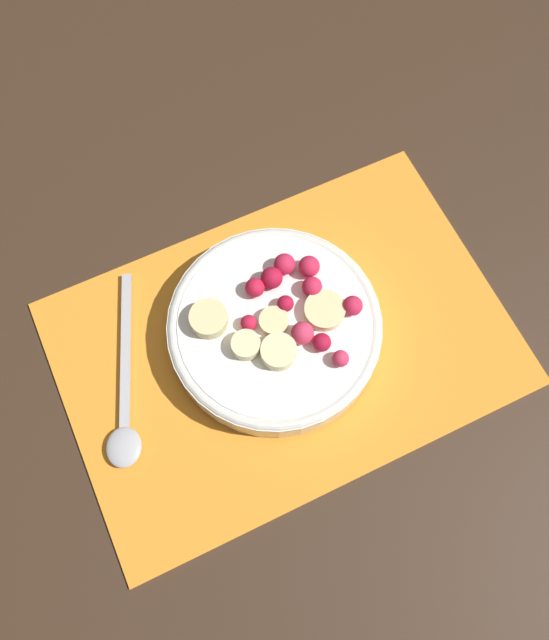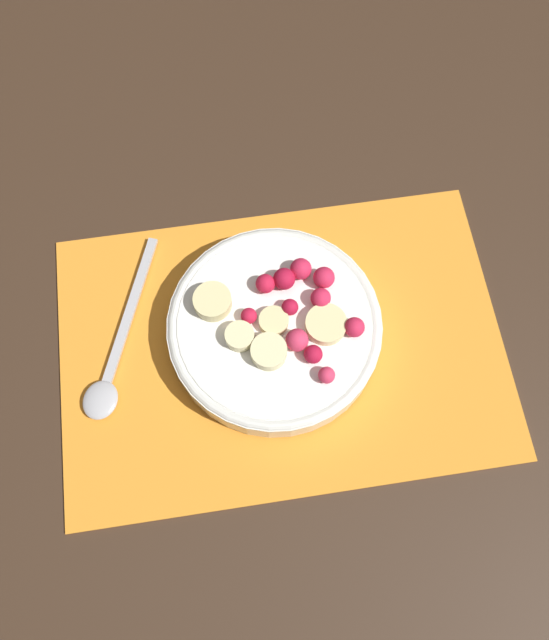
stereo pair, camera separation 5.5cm
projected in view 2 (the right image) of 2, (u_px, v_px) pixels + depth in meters
ground_plane at (281, 346)px, 0.59m from camera, size 3.00×3.00×0.00m
placemat at (282, 345)px, 0.59m from camera, size 0.42×0.28×0.01m
fruit_bowl at (275, 327)px, 0.57m from camera, size 0.20×0.20×0.05m
spoon at (112, 365)px, 0.58m from camera, size 0.09×0.18×0.01m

